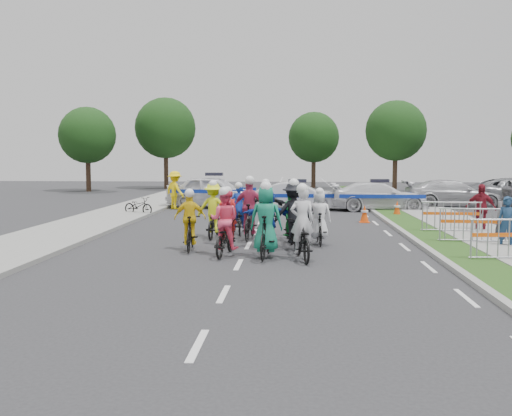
# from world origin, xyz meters

# --- Properties ---
(ground) EXTENTS (90.00, 90.00, 0.00)m
(ground) POSITION_xyz_m (0.00, 0.00, 0.00)
(ground) COLOR #28282B
(ground) RESTS_ON ground
(curb_right) EXTENTS (0.20, 60.00, 0.12)m
(curb_right) POSITION_xyz_m (5.10, 5.00, 0.06)
(curb_right) COLOR gray
(curb_right) RESTS_ON ground
(grass_strip) EXTENTS (1.20, 60.00, 0.11)m
(grass_strip) POSITION_xyz_m (5.80, 5.00, 0.06)
(grass_strip) COLOR #274C18
(grass_strip) RESTS_ON ground
(sidewalk_right) EXTENTS (2.40, 60.00, 0.13)m
(sidewalk_right) POSITION_xyz_m (7.60, 5.00, 0.07)
(sidewalk_right) COLOR gray
(sidewalk_right) RESTS_ON ground
(sidewalk_left) EXTENTS (3.00, 60.00, 0.13)m
(sidewalk_left) POSITION_xyz_m (-6.50, 5.00, 0.07)
(sidewalk_left) COLOR gray
(sidewalk_left) RESTS_ON ground
(rider_0) EXTENTS (0.96, 2.02, 1.98)m
(rider_0) POSITION_xyz_m (1.56, 0.79, 0.65)
(rider_0) COLOR black
(rider_0) RESTS_ON ground
(rider_1) EXTENTS (0.89, 1.96, 2.02)m
(rider_1) POSITION_xyz_m (0.63, 0.98, 0.78)
(rider_1) COLOR black
(rider_1) RESTS_ON ground
(rider_2) EXTENTS (0.85, 1.88, 1.86)m
(rider_2) POSITION_xyz_m (-0.50, 1.26, 0.69)
(rider_2) COLOR black
(rider_2) RESTS_ON ground
(rider_3) EXTENTS (0.91, 1.71, 1.76)m
(rider_3) POSITION_xyz_m (-1.56, 2.01, 0.68)
(rider_3) COLOR black
(rider_3) RESTS_ON ground
(rider_4) EXTENTS (1.19, 2.05, 2.03)m
(rider_4) POSITION_xyz_m (1.35, 2.61, 0.78)
(rider_4) COLOR black
(rider_4) RESTS_ON ground
(rider_5) EXTENTS (1.48, 1.77, 1.82)m
(rider_5) POSITION_xyz_m (0.60, 2.53, 0.77)
(rider_5) COLOR black
(rider_5) RESTS_ON ground
(rider_6) EXTENTS (0.95, 1.83, 1.78)m
(rider_6) POSITION_xyz_m (-0.60, 3.00, 0.59)
(rider_6) COLOR black
(rider_6) RESTS_ON ground
(rider_7) EXTENTS (0.74, 1.66, 1.73)m
(rider_7) POSITION_xyz_m (2.12, 3.36, 0.68)
(rider_7) COLOR black
(rider_7) RESTS_ON ground
(rider_8) EXTENTS (0.83, 1.77, 1.74)m
(rider_8) POSITION_xyz_m (1.22, 3.95, 0.65)
(rider_8) COLOR black
(rider_8) RESTS_ON ground
(rider_9) EXTENTS (1.06, 1.98, 2.05)m
(rider_9) POSITION_xyz_m (-0.04, 4.27, 0.78)
(rider_9) COLOR black
(rider_9) RESTS_ON ground
(rider_10) EXTENTS (1.07, 1.88, 1.89)m
(rider_10) POSITION_xyz_m (-1.26, 4.60, 0.73)
(rider_10) COLOR black
(rider_10) RESTS_ON ground
(rider_11) EXTENTS (1.55, 1.85, 1.90)m
(rider_11) POSITION_xyz_m (0.41, 5.44, 0.80)
(rider_11) COLOR black
(rider_11) RESTS_ON ground
(rider_12) EXTENTS (0.79, 1.80, 1.78)m
(rider_12) POSITION_xyz_m (-0.53, 5.65, 0.59)
(rider_12) COLOR black
(rider_12) RESTS_ON ground
(police_car_0) EXTENTS (5.12, 2.76, 1.66)m
(police_car_0) POSITION_xyz_m (-2.71, 15.21, 0.83)
(police_car_0) COLOR silver
(police_car_0) RESTS_ON ground
(police_car_1) EXTENTS (4.14, 1.61, 1.34)m
(police_car_1) POSITION_xyz_m (1.54, 14.77, 0.67)
(police_car_1) COLOR silver
(police_car_1) RESTS_ON ground
(police_car_2) EXTENTS (4.79, 2.03, 1.38)m
(police_car_2) POSITION_xyz_m (5.53, 14.35, 0.69)
(police_car_2) COLOR silver
(police_car_2) RESTS_ON ground
(civilian_sedan) EXTENTS (4.99, 2.11, 1.44)m
(civilian_sedan) POSITION_xyz_m (9.53, 16.07, 0.72)
(civilian_sedan) COLOR #B0B0B5
(civilian_sedan) RESTS_ON ground
(spectator_0) EXTENTS (0.66, 0.56, 1.52)m
(spectator_0) POSITION_xyz_m (7.45, 2.84, 0.76)
(spectator_0) COLOR navy
(spectator_0) RESTS_ON ground
(spectator_1) EXTENTS (0.88, 0.70, 1.73)m
(spectator_1) POSITION_xyz_m (8.03, 4.43, 0.86)
(spectator_1) COLOR #57565B
(spectator_1) RESTS_ON ground
(spectator_2) EXTENTS (1.08, 0.68, 1.71)m
(spectator_2) POSITION_xyz_m (7.82, 6.34, 0.85)
(spectator_2) COLOR maroon
(spectator_2) RESTS_ON ground
(marshal_hiviz) EXTENTS (1.39, 1.34, 1.91)m
(marshal_hiviz) POSITION_xyz_m (-4.59, 14.41, 0.95)
(marshal_hiviz) COLOR yellow
(marshal_hiviz) RESTS_ON ground
(barrier_0) EXTENTS (2.04, 0.67, 1.12)m
(barrier_0) POSITION_xyz_m (6.70, 0.65, 0.56)
(barrier_0) COLOR #A5A8AD
(barrier_0) RESTS_ON ground
(barrier_1) EXTENTS (2.03, 0.65, 1.12)m
(barrier_1) POSITION_xyz_m (6.70, 3.52, 0.56)
(barrier_1) COLOR #A5A8AD
(barrier_1) RESTS_ON ground
(barrier_2) EXTENTS (2.02, 0.59, 1.12)m
(barrier_2) POSITION_xyz_m (6.70, 5.89, 0.56)
(barrier_2) COLOR #A5A8AD
(barrier_2) RESTS_ON ground
(cone_0) EXTENTS (0.40, 0.40, 0.70)m
(cone_0) POSITION_xyz_m (4.20, 9.23, 0.34)
(cone_0) COLOR #F24C0C
(cone_0) RESTS_ON ground
(cone_1) EXTENTS (0.40, 0.40, 0.70)m
(cone_1) POSITION_xyz_m (5.91, 11.60, 0.34)
(cone_1) COLOR #F24C0C
(cone_1) RESTS_ON ground
(parked_bike) EXTENTS (1.64, 1.15, 0.82)m
(parked_bike) POSITION_xyz_m (-5.67, 11.51, 0.41)
(parked_bike) COLOR black
(parked_bike) RESTS_ON ground
(tree_0) EXTENTS (4.20, 4.20, 6.30)m
(tree_0) POSITION_xyz_m (-14.00, 28.00, 4.19)
(tree_0) COLOR #382619
(tree_0) RESTS_ON ground
(tree_1) EXTENTS (4.55, 4.55, 6.82)m
(tree_1) POSITION_xyz_m (9.00, 30.00, 4.54)
(tree_1) COLOR #382619
(tree_1) RESTS_ON ground
(tree_3) EXTENTS (4.90, 4.90, 7.35)m
(tree_3) POSITION_xyz_m (-9.00, 32.00, 4.89)
(tree_3) COLOR #382619
(tree_3) RESTS_ON ground
(tree_4) EXTENTS (4.20, 4.20, 6.30)m
(tree_4) POSITION_xyz_m (3.00, 34.00, 4.19)
(tree_4) COLOR #382619
(tree_4) RESTS_ON ground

